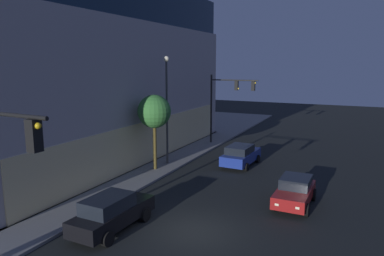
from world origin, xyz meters
TOP-DOWN VIEW (x-y plane):
  - ground_plane at (0.00, 0.00)m, footprint 120.00×120.00m
  - modern_building at (9.25, 18.94)m, footprint 29.14×21.75m
  - traffic_light_far_corner at (18.31, 4.97)m, footprint 0.37×4.71m
  - street_lamp_sidewalk at (9.61, 6.82)m, footprint 0.44×0.44m
  - sidewalk_tree at (7.79, 6.85)m, footprint 2.44×2.44m
  - car_black at (-1.54, 3.66)m, footprint 4.74×2.08m
  - car_red at (5.42, -3.72)m, footprint 4.10×2.03m
  - car_blue at (11.92, 1.53)m, footprint 4.50×2.24m

SIDE VIEW (x-z plane):
  - ground_plane at x=0.00m, z-range 0.00..0.00m
  - car_red at x=5.42m, z-range 0.02..1.60m
  - car_blue at x=11.92m, z-range 0.02..1.65m
  - car_black at x=-1.54m, z-range 0.02..1.77m
  - sidewalk_tree at x=7.79m, z-range 1.66..7.21m
  - traffic_light_far_corner at x=18.31m, z-range 1.51..8.21m
  - street_lamp_sidewalk at x=9.61m, z-range 1.18..9.50m
  - modern_building at x=9.25m, z-range -0.08..14.33m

